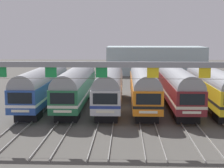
{
  "coord_description": "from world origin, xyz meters",
  "views": [
    {
      "loc": [
        -0.13,
        -39.89,
        8.5
      ],
      "look_at": [
        -1.83,
        2.67,
        2.41
      ],
      "focal_mm": 54.73,
      "sensor_mm": 36.0,
      "label": 1
    }
  ],
  "objects_px": {
    "catenary_gantry": "(127,76)",
    "commuter_train_green": "(76,85)",
    "commuter_train_silver": "(110,85)",
    "commuter_train_yellow": "(212,85)",
    "commuter_train_blue": "(43,85)",
    "commuter_train_orange": "(143,85)",
    "commuter_train_maroon": "(177,85)"
  },
  "relations": [
    {
      "from": "commuter_train_silver",
      "to": "commuter_train_orange",
      "type": "relative_size",
      "value": 1.0
    },
    {
      "from": "commuter_train_orange",
      "to": "commuter_train_yellow",
      "type": "bearing_deg",
      "value": -0.03
    },
    {
      "from": "commuter_train_green",
      "to": "commuter_train_yellow",
      "type": "distance_m",
      "value": 15.95
    },
    {
      "from": "commuter_train_orange",
      "to": "commuter_train_blue",
      "type": "bearing_deg",
      "value": -179.98
    },
    {
      "from": "commuter_train_silver",
      "to": "catenary_gantry",
      "type": "bearing_deg",
      "value": -81.6
    },
    {
      "from": "commuter_train_green",
      "to": "commuter_train_yellow",
      "type": "bearing_deg",
      "value": -0.02
    },
    {
      "from": "commuter_train_silver",
      "to": "commuter_train_yellow",
      "type": "bearing_deg",
      "value": 0.0
    },
    {
      "from": "commuter_train_blue",
      "to": "commuter_train_green",
      "type": "xyz_separation_m",
      "value": [
        3.99,
        0.0,
        0.0
      ]
    },
    {
      "from": "commuter_train_yellow",
      "to": "commuter_train_orange",
      "type": "bearing_deg",
      "value": 179.97
    },
    {
      "from": "commuter_train_maroon",
      "to": "commuter_train_yellow",
      "type": "bearing_deg",
      "value": 0.0
    },
    {
      "from": "commuter_train_blue",
      "to": "commuter_train_yellow",
      "type": "distance_m",
      "value": 19.94
    },
    {
      "from": "commuter_train_blue",
      "to": "commuter_train_silver",
      "type": "height_order",
      "value": "same"
    },
    {
      "from": "commuter_train_yellow",
      "to": "commuter_train_silver",
      "type": "bearing_deg",
      "value": 180.0
    },
    {
      "from": "commuter_train_blue",
      "to": "commuter_train_maroon",
      "type": "bearing_deg",
      "value": 0.0
    },
    {
      "from": "commuter_train_silver",
      "to": "commuter_train_blue",
      "type": "bearing_deg",
      "value": 180.0
    },
    {
      "from": "commuter_train_maroon",
      "to": "catenary_gantry",
      "type": "height_order",
      "value": "catenary_gantry"
    },
    {
      "from": "commuter_train_silver",
      "to": "commuter_train_yellow",
      "type": "xyz_separation_m",
      "value": [
        11.96,
        0.0,
        0.0
      ]
    },
    {
      "from": "commuter_train_orange",
      "to": "commuter_train_yellow",
      "type": "xyz_separation_m",
      "value": [
        7.97,
        -0.0,
        -0.0
      ]
    },
    {
      "from": "commuter_train_green",
      "to": "commuter_train_silver",
      "type": "bearing_deg",
      "value": -0.06
    },
    {
      "from": "commuter_train_green",
      "to": "commuter_train_maroon",
      "type": "bearing_deg",
      "value": -0.02
    },
    {
      "from": "commuter_train_silver",
      "to": "commuter_train_maroon",
      "type": "relative_size",
      "value": 1.0
    },
    {
      "from": "commuter_train_green",
      "to": "commuter_train_blue",
      "type": "bearing_deg",
      "value": -179.94
    },
    {
      "from": "commuter_train_orange",
      "to": "commuter_train_yellow",
      "type": "height_order",
      "value": "commuter_train_orange"
    },
    {
      "from": "commuter_train_green",
      "to": "commuter_train_orange",
      "type": "distance_m",
      "value": 7.97
    },
    {
      "from": "commuter_train_blue",
      "to": "commuter_train_green",
      "type": "distance_m",
      "value": 3.99
    },
    {
      "from": "commuter_train_yellow",
      "to": "catenary_gantry",
      "type": "distance_m",
      "value": 16.99
    },
    {
      "from": "commuter_train_maroon",
      "to": "commuter_train_green",
      "type": "bearing_deg",
      "value": 179.98
    },
    {
      "from": "commuter_train_silver",
      "to": "commuter_train_maroon",
      "type": "height_order",
      "value": "same"
    },
    {
      "from": "catenary_gantry",
      "to": "commuter_train_silver",
      "type": "bearing_deg",
      "value": 98.4
    },
    {
      "from": "commuter_train_orange",
      "to": "commuter_train_yellow",
      "type": "distance_m",
      "value": 7.97
    },
    {
      "from": "catenary_gantry",
      "to": "commuter_train_green",
      "type": "bearing_deg",
      "value": 113.9
    },
    {
      "from": "commuter_train_silver",
      "to": "commuter_train_green",
      "type": "bearing_deg",
      "value": 179.94
    }
  ]
}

